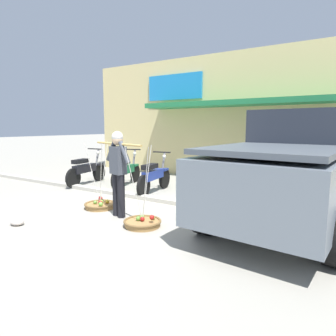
{
  "coord_description": "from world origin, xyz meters",
  "views": [
    {
      "loc": [
        3.97,
        -5.04,
        1.79
      ],
      "look_at": [
        0.45,
        0.6,
        0.85
      ],
      "focal_mm": 31.64,
      "sensor_mm": 36.0,
      "label": 1
    }
  ],
  "objects_px": {
    "parked_truck": "(294,167)",
    "motorcycle_nearest_shop": "(86,170)",
    "fruit_basket_right_side": "(100,205)",
    "wooden_crate": "(243,186)",
    "fruit_vendor": "(118,168)",
    "plastic_litter_bag": "(17,221)",
    "fruit_basket_left_side": "(143,222)",
    "motorcycle_second_in_row": "(126,171)",
    "motorcycle_third_in_row": "(154,176)"
  },
  "relations": [
    {
      "from": "fruit_vendor",
      "to": "wooden_crate",
      "type": "xyz_separation_m",
      "value": [
        1.38,
        3.52,
        -0.82
      ]
    },
    {
      "from": "fruit_vendor",
      "to": "motorcycle_nearest_shop",
      "type": "distance_m",
      "value": 3.67
    },
    {
      "from": "fruit_vendor",
      "to": "wooden_crate",
      "type": "bearing_deg",
      "value": 68.5
    },
    {
      "from": "motorcycle_nearest_shop",
      "to": "plastic_litter_bag",
      "type": "distance_m",
      "value": 3.84
    },
    {
      "from": "fruit_basket_right_side",
      "to": "plastic_litter_bag",
      "type": "relative_size",
      "value": 5.18
    },
    {
      "from": "wooden_crate",
      "to": "motorcycle_nearest_shop",
      "type": "bearing_deg",
      "value": -160.68
    },
    {
      "from": "motorcycle_nearest_shop",
      "to": "parked_truck",
      "type": "relative_size",
      "value": 0.37
    },
    {
      "from": "motorcycle_nearest_shop",
      "to": "motorcycle_second_in_row",
      "type": "height_order",
      "value": "same"
    },
    {
      "from": "fruit_basket_left_side",
      "to": "motorcycle_second_in_row",
      "type": "xyz_separation_m",
      "value": [
        -2.62,
        2.67,
        0.38
      ]
    },
    {
      "from": "fruit_basket_right_side",
      "to": "parked_truck",
      "type": "bearing_deg",
      "value": 19.42
    },
    {
      "from": "parked_truck",
      "to": "fruit_vendor",
      "type": "bearing_deg",
      "value": -152.54
    },
    {
      "from": "fruit_vendor",
      "to": "motorcycle_third_in_row",
      "type": "relative_size",
      "value": 0.93
    },
    {
      "from": "motorcycle_third_in_row",
      "to": "parked_truck",
      "type": "height_order",
      "value": "parked_truck"
    },
    {
      "from": "fruit_vendor",
      "to": "fruit_basket_left_side",
      "type": "distance_m",
      "value": 1.2
    },
    {
      "from": "motorcycle_second_in_row",
      "to": "plastic_litter_bag",
      "type": "relative_size",
      "value": 6.38
    },
    {
      "from": "fruit_vendor",
      "to": "motorcycle_second_in_row",
      "type": "height_order",
      "value": "fruit_vendor"
    },
    {
      "from": "fruit_basket_left_side",
      "to": "plastic_litter_bag",
      "type": "xyz_separation_m",
      "value": [
        -1.98,
        -1.17,
        -0.0
      ]
    },
    {
      "from": "fruit_basket_left_side",
      "to": "motorcycle_third_in_row",
      "type": "relative_size",
      "value": 0.8
    },
    {
      "from": "motorcycle_third_in_row",
      "to": "plastic_litter_bag",
      "type": "height_order",
      "value": "motorcycle_third_in_row"
    },
    {
      "from": "fruit_basket_left_side",
      "to": "motorcycle_second_in_row",
      "type": "bearing_deg",
      "value": 134.44
    },
    {
      "from": "motorcycle_nearest_shop",
      "to": "plastic_litter_bag",
      "type": "bearing_deg",
      "value": -61.35
    },
    {
      "from": "fruit_vendor",
      "to": "plastic_litter_bag",
      "type": "height_order",
      "value": "fruit_vendor"
    },
    {
      "from": "motorcycle_second_in_row",
      "to": "motorcycle_third_in_row",
      "type": "distance_m",
      "value": 1.3
    },
    {
      "from": "fruit_basket_right_side",
      "to": "wooden_crate",
      "type": "relative_size",
      "value": 3.3
    },
    {
      "from": "fruit_basket_left_side",
      "to": "motorcycle_second_in_row",
      "type": "height_order",
      "value": "fruit_basket_left_side"
    },
    {
      "from": "fruit_basket_right_side",
      "to": "plastic_litter_bag",
      "type": "bearing_deg",
      "value": -106.03
    },
    {
      "from": "fruit_basket_left_side",
      "to": "parked_truck",
      "type": "distance_m",
      "value": 3.0
    },
    {
      "from": "motorcycle_nearest_shop",
      "to": "wooden_crate",
      "type": "height_order",
      "value": "motorcycle_nearest_shop"
    },
    {
      "from": "fruit_basket_right_side",
      "to": "plastic_litter_bag",
      "type": "height_order",
      "value": "fruit_basket_right_side"
    },
    {
      "from": "fruit_basket_left_side",
      "to": "plastic_litter_bag",
      "type": "bearing_deg",
      "value": -149.45
    },
    {
      "from": "fruit_basket_right_side",
      "to": "motorcycle_third_in_row",
      "type": "height_order",
      "value": "fruit_basket_right_side"
    },
    {
      "from": "motorcycle_nearest_shop",
      "to": "motorcycle_second_in_row",
      "type": "xyz_separation_m",
      "value": [
        1.19,
        0.48,
        0.0
      ]
    },
    {
      "from": "motorcycle_nearest_shop",
      "to": "wooden_crate",
      "type": "relative_size",
      "value": 4.12
    },
    {
      "from": "fruit_vendor",
      "to": "motorcycle_nearest_shop",
      "type": "relative_size",
      "value": 0.94
    },
    {
      "from": "fruit_vendor",
      "to": "motorcycle_third_in_row",
      "type": "bearing_deg",
      "value": 105.92
    },
    {
      "from": "fruit_basket_right_side",
      "to": "motorcycle_second_in_row",
      "type": "height_order",
      "value": "fruit_basket_right_side"
    },
    {
      "from": "fruit_vendor",
      "to": "plastic_litter_bag",
      "type": "relative_size",
      "value": 6.05
    },
    {
      "from": "motorcycle_third_in_row",
      "to": "wooden_crate",
      "type": "distance_m",
      "value": 2.45
    },
    {
      "from": "fruit_vendor",
      "to": "motorcycle_third_in_row",
      "type": "height_order",
      "value": "fruit_vendor"
    },
    {
      "from": "motorcycle_nearest_shop",
      "to": "motorcycle_second_in_row",
      "type": "relative_size",
      "value": 1.01
    },
    {
      "from": "motorcycle_nearest_shop",
      "to": "parked_truck",
      "type": "xyz_separation_m",
      "value": [
        6.04,
        -0.41,
        0.58
      ]
    },
    {
      "from": "parked_truck",
      "to": "fruit_basket_left_side",
      "type": "bearing_deg",
      "value": -141.34
    },
    {
      "from": "motorcycle_third_in_row",
      "to": "parked_truck",
      "type": "xyz_separation_m",
      "value": [
        3.58,
        -0.56,
        0.58
      ]
    },
    {
      "from": "motorcycle_nearest_shop",
      "to": "parked_truck",
      "type": "height_order",
      "value": "parked_truck"
    },
    {
      "from": "plastic_litter_bag",
      "to": "motorcycle_nearest_shop",
      "type": "bearing_deg",
      "value": 118.65
    },
    {
      "from": "fruit_basket_right_side",
      "to": "motorcycle_third_in_row",
      "type": "distance_m",
      "value": 1.92
    },
    {
      "from": "fruit_vendor",
      "to": "fruit_basket_right_side",
      "type": "bearing_deg",
      "value": 162.88
    },
    {
      "from": "parked_truck",
      "to": "motorcycle_nearest_shop",
      "type": "bearing_deg",
      "value": 176.12
    },
    {
      "from": "fruit_basket_left_side",
      "to": "fruit_vendor",
      "type": "bearing_deg",
      "value": 163.13
    },
    {
      "from": "motorcycle_second_in_row",
      "to": "fruit_basket_left_side",
      "type": "bearing_deg",
      "value": -45.56
    }
  ]
}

